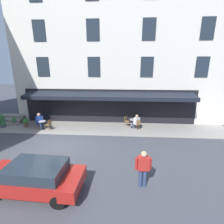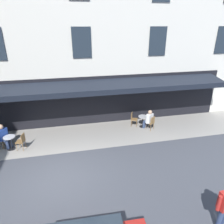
{
  "view_description": "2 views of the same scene",
  "coord_description": "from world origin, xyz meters",
  "px_view_note": "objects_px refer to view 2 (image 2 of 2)",
  "views": [
    {
      "loc": [
        -4.29,
        10.06,
        5.41
      ],
      "look_at": [
        -3.4,
        -3.25,
        1.54
      ],
      "focal_mm": 26.39,
      "sensor_mm": 36.0,
      "label": 1
    },
    {
      "loc": [
        -0.78,
        7.46,
        6.21
      ],
      "look_at": [
        -3.16,
        -3.61,
        1.3
      ],
      "focal_mm": 32.82,
      "sensor_mm": 36.0,
      "label": 2
    }
  ],
  "objects_px": {
    "seated_patron_in_blue": "(3,136)",
    "seated_companion_in_white": "(149,119)",
    "cafe_chair_wicker_corner_right": "(133,118)",
    "cafe_chair_wicker_by_window": "(22,140)",
    "cafe_chair_wicker_kerbside": "(151,122)",
    "cafe_table_mid_terrace": "(143,120)",
    "cafe_table_near_entrance": "(10,141)",
    "cafe_chair_wicker_facing_street": "(1,138)"
  },
  "relations": [
    {
      "from": "cafe_chair_wicker_by_window",
      "to": "cafe_chair_wicker_kerbside",
      "type": "xyz_separation_m",
      "value": [
        -7.53,
        -0.6,
        0.0
      ]
    },
    {
      "from": "cafe_table_near_entrance",
      "to": "cafe_table_mid_terrace",
      "type": "height_order",
      "value": "same"
    },
    {
      "from": "cafe_chair_wicker_by_window",
      "to": "seated_patron_in_blue",
      "type": "height_order",
      "value": "seated_patron_in_blue"
    },
    {
      "from": "seated_patron_in_blue",
      "to": "seated_companion_in_white",
      "type": "distance_m",
      "value": 8.36
    },
    {
      "from": "cafe_chair_wicker_corner_right",
      "to": "seated_patron_in_blue",
      "type": "distance_m",
      "value": 7.61
    },
    {
      "from": "cafe_chair_wicker_kerbside",
      "to": "cafe_table_mid_terrace",
      "type": "bearing_deg",
      "value": -54.43
    },
    {
      "from": "seated_patron_in_blue",
      "to": "seated_companion_in_white",
      "type": "xyz_separation_m",
      "value": [
        -8.35,
        -0.39,
        -0.02
      ]
    },
    {
      "from": "cafe_chair_wicker_corner_right",
      "to": "cafe_chair_wicker_by_window",
      "type": "bearing_deg",
      "value": 11.96
    },
    {
      "from": "seated_patron_in_blue",
      "to": "seated_companion_in_white",
      "type": "height_order",
      "value": "seated_patron_in_blue"
    },
    {
      "from": "cafe_table_mid_terrace",
      "to": "seated_patron_in_blue",
      "type": "distance_m",
      "value": 8.14
    },
    {
      "from": "cafe_chair_wicker_by_window",
      "to": "cafe_chair_wicker_kerbside",
      "type": "distance_m",
      "value": 7.55
    },
    {
      "from": "cafe_table_mid_terrace",
      "to": "cafe_chair_wicker_by_window",
      "type": "bearing_deg",
      "value": 8.89
    },
    {
      "from": "cafe_chair_wicker_kerbside",
      "to": "cafe_chair_wicker_corner_right",
      "type": "bearing_deg",
      "value": -40.19
    },
    {
      "from": "cafe_chair_wicker_kerbside",
      "to": "seated_companion_in_white",
      "type": "xyz_separation_m",
      "value": [
        0.13,
        -0.18,
        0.15
      ]
    },
    {
      "from": "seated_patron_in_blue",
      "to": "cafe_chair_wicker_kerbside",
      "type": "bearing_deg",
      "value": -178.58
    },
    {
      "from": "cafe_chair_wicker_by_window",
      "to": "cafe_chair_wicker_facing_street",
      "type": "height_order",
      "value": "same"
    },
    {
      "from": "cafe_chair_wicker_corner_right",
      "to": "cafe_chair_wicker_kerbside",
      "type": "bearing_deg",
      "value": 139.81
    },
    {
      "from": "cafe_chair_wicker_by_window",
      "to": "cafe_chair_wicker_kerbside",
      "type": "bearing_deg",
      "value": -175.4
    },
    {
      "from": "cafe_chair_wicker_facing_street",
      "to": "seated_patron_in_blue",
      "type": "xyz_separation_m",
      "value": [
        -0.18,
        0.13,
        0.17
      ]
    },
    {
      "from": "cafe_chair_wicker_by_window",
      "to": "cafe_chair_wicker_corner_right",
      "type": "bearing_deg",
      "value": -168.04
    },
    {
      "from": "seated_companion_in_white",
      "to": "cafe_chair_wicker_kerbside",
      "type": "bearing_deg",
      "value": 125.57
    },
    {
      "from": "cafe_chair_wicker_kerbside",
      "to": "seated_patron_in_blue",
      "type": "xyz_separation_m",
      "value": [
        8.48,
        0.21,
        0.17
      ]
    },
    {
      "from": "cafe_chair_wicker_corner_right",
      "to": "seated_patron_in_blue",
      "type": "relative_size",
      "value": 0.67
    },
    {
      "from": "cafe_chair_wicker_by_window",
      "to": "cafe_table_mid_terrace",
      "type": "bearing_deg",
      "value": -171.11
    },
    {
      "from": "cafe_table_near_entrance",
      "to": "seated_companion_in_white",
      "type": "distance_m",
      "value": 8.04
    },
    {
      "from": "cafe_table_near_entrance",
      "to": "cafe_table_mid_terrace",
      "type": "distance_m",
      "value": 7.83
    },
    {
      "from": "cafe_table_near_entrance",
      "to": "seated_patron_in_blue",
      "type": "xyz_separation_m",
      "value": [
        0.34,
        -0.24,
        0.23
      ]
    },
    {
      "from": "cafe_chair_wicker_facing_street",
      "to": "cafe_chair_wicker_by_window",
      "type": "bearing_deg",
      "value": 155.16
    },
    {
      "from": "cafe_chair_wicker_facing_street",
      "to": "cafe_chair_wicker_kerbside",
      "type": "relative_size",
      "value": 1.0
    },
    {
      "from": "cafe_chair_wicker_by_window",
      "to": "cafe_chair_wicker_facing_street",
      "type": "xyz_separation_m",
      "value": [
        1.13,
        -0.52,
        0.0
      ]
    },
    {
      "from": "seated_companion_in_white",
      "to": "cafe_table_mid_terrace",
      "type": "bearing_deg",
      "value": -54.43
    },
    {
      "from": "cafe_chair_wicker_by_window",
      "to": "seated_patron_in_blue",
      "type": "relative_size",
      "value": 0.67
    },
    {
      "from": "cafe_table_near_entrance",
      "to": "cafe_chair_wicker_by_window",
      "type": "distance_m",
      "value": 0.63
    },
    {
      "from": "cafe_chair_wicker_kerbside",
      "to": "seated_patron_in_blue",
      "type": "bearing_deg",
      "value": 1.42
    },
    {
      "from": "cafe_chair_wicker_facing_street",
      "to": "seated_companion_in_white",
      "type": "xyz_separation_m",
      "value": [
        -8.53,
        -0.26,
        0.15
      ]
    },
    {
      "from": "cafe_chair_wicker_kerbside",
      "to": "cafe_chair_wicker_corner_right",
      "type": "height_order",
      "value": "same"
    },
    {
      "from": "cafe_chair_wicker_kerbside",
      "to": "cafe_chair_wicker_corner_right",
      "type": "relative_size",
      "value": 1.0
    },
    {
      "from": "cafe_table_near_entrance",
      "to": "cafe_chair_wicker_by_window",
      "type": "bearing_deg",
      "value": 166.09
    },
    {
      "from": "cafe_chair_wicker_by_window",
      "to": "seated_companion_in_white",
      "type": "xyz_separation_m",
      "value": [
        -7.4,
        -0.78,
        0.15
      ]
    },
    {
      "from": "cafe_chair_wicker_facing_street",
      "to": "seated_patron_in_blue",
      "type": "relative_size",
      "value": 0.67
    },
    {
      "from": "cafe_chair_wicker_facing_street",
      "to": "cafe_table_mid_terrace",
      "type": "distance_m",
      "value": 8.31
    },
    {
      "from": "cafe_chair_wicker_kerbside",
      "to": "seated_companion_in_white",
      "type": "height_order",
      "value": "seated_companion_in_white"
    }
  ]
}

